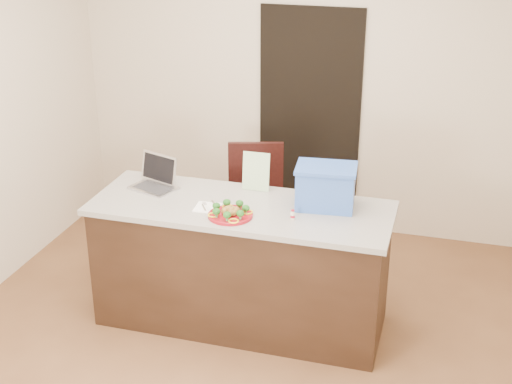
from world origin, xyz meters
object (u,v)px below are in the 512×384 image
(plate, at_px, (230,215))
(laptop, at_px, (156,178))
(napkin, at_px, (208,207))
(island, at_px, (241,264))
(yogurt_bottle, at_px, (293,215))
(blue_box, at_px, (326,186))
(chair, at_px, (252,198))

(plate, relative_size, laptop, 0.80)
(napkin, bearing_deg, island, 26.34)
(napkin, bearing_deg, yogurt_bottle, -1.22)
(yogurt_bottle, relative_size, laptop, 0.18)
(island, xyz_separation_m, blue_box, (0.55, 0.14, 0.61))
(napkin, xyz_separation_m, laptop, (-0.48, 0.25, 0.06))
(laptop, distance_m, chair, 0.98)
(napkin, bearing_deg, chair, 88.87)
(plate, relative_size, chair, 0.29)
(napkin, height_order, laptop, laptop)
(napkin, distance_m, yogurt_bottle, 0.59)
(yogurt_bottle, xyz_separation_m, blue_box, (0.16, 0.25, 0.12))
(plate, distance_m, yogurt_bottle, 0.41)
(yogurt_bottle, distance_m, blue_box, 0.33)
(island, relative_size, blue_box, 4.80)
(blue_box, bearing_deg, island, -171.50)
(blue_box, xyz_separation_m, chair, (-0.74, 0.75, -0.49))
(island, xyz_separation_m, napkin, (-0.20, -0.10, 0.46))
(plate, distance_m, blue_box, 0.67)
(island, distance_m, laptop, 0.87)
(laptop, xyz_separation_m, chair, (0.50, 0.74, -0.40))
(laptop, bearing_deg, chair, 75.31)
(laptop, relative_size, blue_box, 0.86)
(plate, bearing_deg, chair, 98.96)
(napkin, bearing_deg, plate, -24.65)
(plate, height_order, napkin, plate)
(yogurt_bottle, height_order, blue_box, blue_box)
(blue_box, relative_size, chair, 0.42)
(island, bearing_deg, chair, 101.59)
(island, xyz_separation_m, yogurt_bottle, (0.39, -0.11, 0.48))
(yogurt_bottle, bearing_deg, plate, -169.52)
(napkin, bearing_deg, laptop, 152.53)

